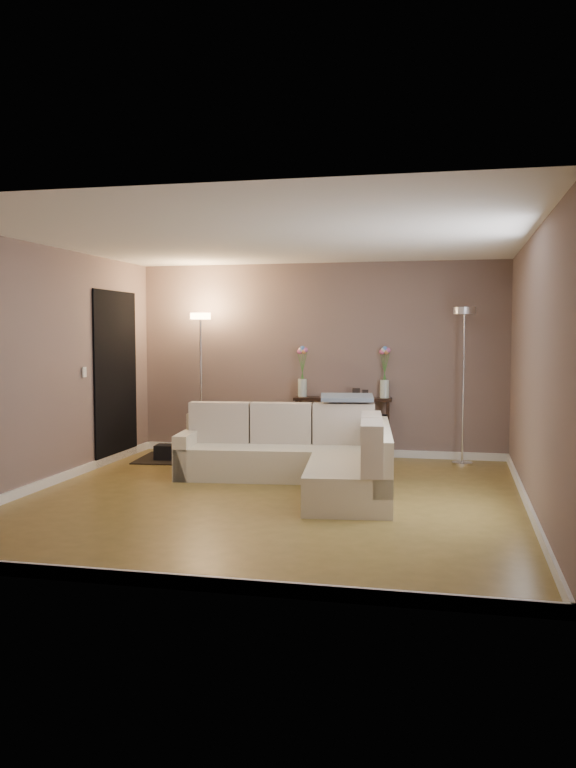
% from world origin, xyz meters
% --- Properties ---
extents(floor, '(5.00, 5.50, 0.01)m').
position_xyz_m(floor, '(0.00, 0.00, -0.01)').
color(floor, olive).
rests_on(floor, ground).
extents(ceiling, '(5.00, 5.50, 0.01)m').
position_xyz_m(ceiling, '(0.00, 0.00, 2.60)').
color(ceiling, white).
rests_on(ceiling, ground).
extents(wall_back, '(5.00, 0.02, 2.60)m').
position_xyz_m(wall_back, '(0.00, 2.76, 1.30)').
color(wall_back, '#77625B').
rests_on(wall_back, ground).
extents(wall_front, '(5.00, 0.02, 2.60)m').
position_xyz_m(wall_front, '(0.00, -2.76, 1.30)').
color(wall_front, '#77625B').
rests_on(wall_front, ground).
extents(wall_left, '(0.02, 5.50, 2.60)m').
position_xyz_m(wall_left, '(-2.51, 0.00, 1.30)').
color(wall_left, '#77625B').
rests_on(wall_left, ground).
extents(wall_right, '(0.02, 5.50, 2.60)m').
position_xyz_m(wall_right, '(2.51, 0.00, 1.30)').
color(wall_right, '#77625B').
rests_on(wall_right, ground).
extents(baseboard_back, '(5.00, 0.03, 0.10)m').
position_xyz_m(baseboard_back, '(0.00, 2.73, 0.05)').
color(baseboard_back, white).
rests_on(baseboard_back, ground).
extents(baseboard_front, '(5.00, 0.03, 0.10)m').
position_xyz_m(baseboard_front, '(0.00, -2.73, 0.05)').
color(baseboard_front, white).
rests_on(baseboard_front, ground).
extents(baseboard_left, '(0.03, 5.50, 0.10)m').
position_xyz_m(baseboard_left, '(-2.48, 0.00, 0.05)').
color(baseboard_left, white).
rests_on(baseboard_left, ground).
extents(baseboard_right, '(0.03, 5.50, 0.10)m').
position_xyz_m(baseboard_right, '(2.48, 0.00, 0.05)').
color(baseboard_right, white).
rests_on(baseboard_right, ground).
extents(doorway, '(0.02, 1.20, 2.20)m').
position_xyz_m(doorway, '(-2.48, 1.70, 1.10)').
color(doorway, black).
rests_on(doorway, ground).
extents(switch_plate, '(0.02, 0.08, 0.12)m').
position_xyz_m(switch_plate, '(-2.48, 0.85, 1.20)').
color(switch_plate, white).
rests_on(switch_plate, ground).
extents(sectional_sofa, '(2.64, 2.37, 0.84)m').
position_xyz_m(sectional_sofa, '(0.23, 0.76, 0.31)').
color(sectional_sofa, beige).
rests_on(sectional_sofa, floor).
extents(throw_blanket, '(0.65, 0.45, 0.08)m').
position_xyz_m(throw_blanket, '(0.58, 1.38, 0.91)').
color(throw_blanket, slate).
rests_on(throw_blanket, sectional_sofa).
extents(console_table, '(1.32, 0.41, 0.80)m').
position_xyz_m(console_table, '(0.26, 2.65, 0.45)').
color(console_table, black).
rests_on(console_table, floor).
extents(leaning_mirror, '(0.92, 0.09, 0.72)m').
position_xyz_m(leaning_mirror, '(0.34, 2.82, 1.17)').
color(leaning_mirror, black).
rests_on(leaning_mirror, console_table).
extents(table_decor, '(0.55, 0.13, 0.13)m').
position_xyz_m(table_decor, '(0.34, 2.61, 0.83)').
color(table_decor, '#CA6423').
rests_on(table_decor, console_table).
extents(flower_vase_left, '(0.15, 0.13, 0.69)m').
position_xyz_m(flower_vase_left, '(-0.21, 2.62, 1.09)').
color(flower_vase_left, silver).
rests_on(flower_vase_left, console_table).
extents(flower_vase_right, '(0.15, 0.13, 0.69)m').
position_xyz_m(flower_vase_right, '(0.89, 2.68, 1.09)').
color(flower_vase_right, silver).
rests_on(flower_vase_right, console_table).
extents(floor_lamp_lit, '(0.30, 0.30, 1.93)m').
position_xyz_m(floor_lamp_lit, '(-1.56, 2.37, 1.36)').
color(floor_lamp_lit, silver).
rests_on(floor_lamp_lit, floor).
extents(floor_lamp_unlit, '(0.32, 0.32, 1.98)m').
position_xyz_m(floor_lamp_unlit, '(1.91, 2.37, 1.40)').
color(floor_lamp_unlit, silver).
rests_on(floor_lamp_unlit, floor).
extents(charcoal_rug, '(1.34, 1.06, 0.02)m').
position_xyz_m(charcoal_rug, '(-1.62, 1.99, 0.01)').
color(charcoal_rug, black).
rests_on(charcoal_rug, floor).
extents(black_bag, '(0.38, 0.29, 0.23)m').
position_xyz_m(black_bag, '(-1.82, 1.87, 0.09)').
color(black_bag, black).
rests_on(black_bag, charcoal_rug).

